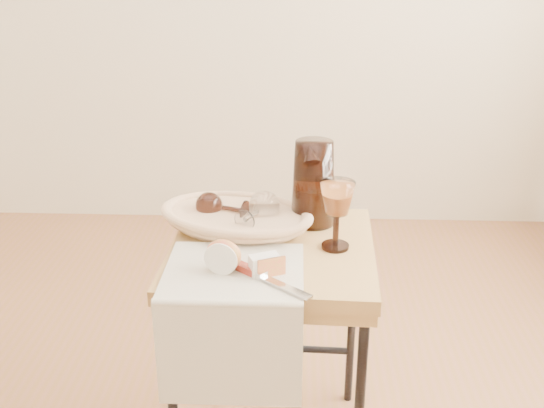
# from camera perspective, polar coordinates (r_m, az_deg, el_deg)

# --- Properties ---
(side_table) EXTENTS (0.52, 0.52, 0.64)m
(side_table) POSITION_cam_1_polar(r_m,az_deg,el_deg) (1.76, 0.03, -13.13)
(side_table) COLOR brown
(side_table) RESTS_ON floor
(tea_towel) EXTENTS (0.32, 0.29, 0.01)m
(tea_towel) POSITION_cam_1_polar(r_m,az_deg,el_deg) (1.47, -3.43, -6.02)
(tea_towel) COLOR #EEE4C7
(tea_towel) RESTS_ON side_table
(bread_basket) EXTENTS (0.42, 0.33, 0.05)m
(bread_basket) POSITION_cam_1_polar(r_m,az_deg,el_deg) (1.69, -3.22, -1.34)
(bread_basket) COLOR tan
(bread_basket) RESTS_ON side_table
(goblet_lying_a) EXTENTS (0.14, 0.11, 0.07)m
(goblet_lying_a) POSITION_cam_1_polar(r_m,az_deg,el_deg) (1.69, -4.29, -0.33)
(goblet_lying_a) COLOR #3C1F17
(goblet_lying_a) RESTS_ON bread_basket
(goblet_lying_b) EXTENTS (0.13, 0.16, 0.08)m
(goblet_lying_b) POSITION_cam_1_polar(r_m,az_deg,el_deg) (1.65, -1.44, -0.73)
(goblet_lying_b) COLOR white
(goblet_lying_b) RESTS_ON bread_basket
(pitcher) EXTENTS (0.20, 0.27, 0.27)m
(pitcher) POSITION_cam_1_polar(r_m,az_deg,el_deg) (1.68, 3.72, 1.90)
(pitcher) COLOR black
(pitcher) RESTS_ON side_table
(wine_goblet) EXTENTS (0.09, 0.09, 0.18)m
(wine_goblet) POSITION_cam_1_polar(r_m,az_deg,el_deg) (1.55, 5.79, -0.99)
(wine_goblet) COLOR white
(wine_goblet) RESTS_ON side_table
(apple_half) EXTENTS (0.09, 0.06, 0.08)m
(apple_half) POSITION_cam_1_polar(r_m,az_deg,el_deg) (1.45, -4.35, -4.57)
(apple_half) COLOR red
(apple_half) RESTS_ON tea_towel
(apple_wedge) EXTENTS (0.08, 0.06, 0.04)m
(apple_wedge) POSITION_cam_1_polar(r_m,az_deg,el_deg) (1.44, -0.68, -5.43)
(apple_wedge) COLOR white
(apple_wedge) RESTS_ON tea_towel
(table_knife) EXTENTS (0.20, 0.17, 0.02)m
(table_knife) POSITION_cam_1_polar(r_m,az_deg,el_deg) (1.42, -0.75, -6.44)
(table_knife) COLOR silver
(table_knife) RESTS_ON tea_towel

